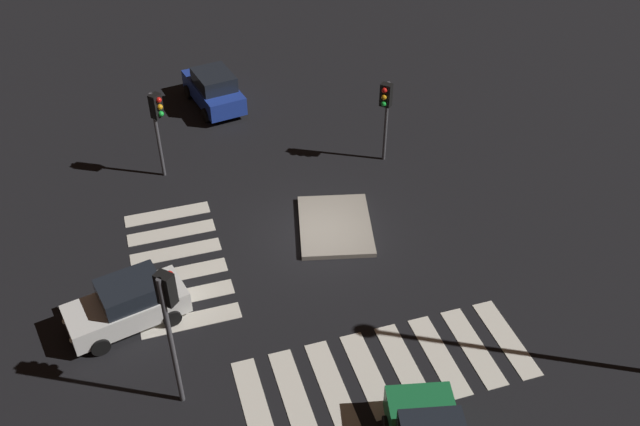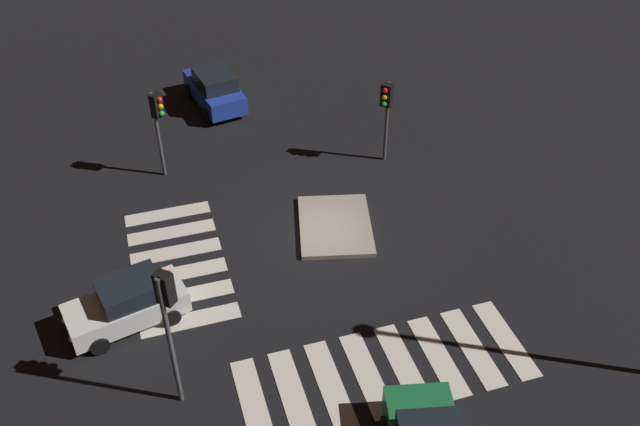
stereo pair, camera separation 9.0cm
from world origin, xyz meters
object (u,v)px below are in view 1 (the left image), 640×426
traffic_light_east (169,309)px  traffic_light_west (386,104)px  car_white (128,304)px  car_blue (214,89)px  traffic_island (335,225)px  traffic_light_south (157,115)px

traffic_light_east → traffic_light_west: size_ratio=1.31×
car_white → traffic_light_west: (-6.21, 11.02, 1.95)m
traffic_light_east → car_white: bearing=65.1°
car_blue → traffic_light_west: bearing=-149.1°
traffic_island → car_blue: 10.81m
car_white → traffic_light_west: size_ratio=1.09×
traffic_island → traffic_light_east: traffic_light_east is taller
traffic_island → traffic_light_south: 8.14m
traffic_light_east → traffic_light_west: (-9.59, 9.82, -0.83)m
traffic_light_east → traffic_light_south: traffic_light_east is taller
car_white → traffic_light_south: (-7.82, 2.14, 2.07)m
traffic_island → traffic_light_west: traffic_light_west is taller
traffic_light_west → traffic_light_south: traffic_light_south is taller
traffic_island → car_blue: (-10.47, -2.58, 0.80)m
traffic_light_south → traffic_island: bearing=4.8°
traffic_island → traffic_light_west: 5.61m
car_white → traffic_light_west: 12.80m
car_blue → traffic_light_south: size_ratio=1.15×
car_white → traffic_island: bearing=-174.7°
traffic_light_west → traffic_light_south: bearing=-54.4°
car_white → traffic_light_south: 8.37m
car_blue → traffic_light_west: (6.82, 5.90, 1.87)m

